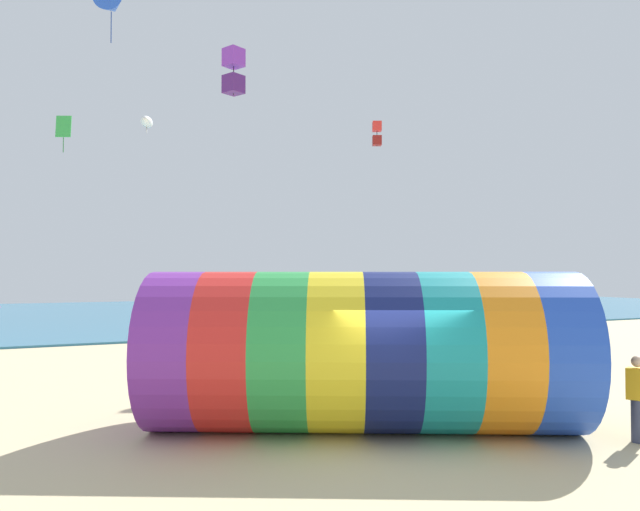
{
  "coord_description": "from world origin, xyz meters",
  "views": [
    {
      "loc": [
        -6.29,
        -10.17,
        3.18
      ],
      "look_at": [
        -0.14,
        2.81,
        3.57
      ],
      "focal_mm": 35.0,
      "sensor_mm": 36.0,
      "label": 1
    }
  ],
  "objects": [
    {
      "name": "kite_green_diamond",
      "position": [
        -5.0,
        15.7,
        8.8
      ],
      "size": [
        0.58,
        0.34,
        1.44
      ],
      "color": "green"
    },
    {
      "name": "bystander_near_water",
      "position": [
        6.66,
        13.38,
        0.85
      ],
      "size": [
        0.42,
        0.38,
        1.67
      ],
      "color": "#383D56",
      "rests_on": "ground"
    },
    {
      "name": "bystander_mid_beach",
      "position": [
        2.7,
        6.33,
        0.85
      ],
      "size": [
        0.3,
        0.4,
        1.67
      ],
      "color": "#726651",
      "rests_on": "ground"
    },
    {
      "name": "sea",
      "position": [
        0.0,
        38.82,
        0.05
      ],
      "size": [
        120.0,
        40.0,
        0.1
      ],
      "primitive_type": "cube",
      "color": "teal",
      "rests_on": "ground"
    },
    {
      "name": "kite_handler",
      "position": [
        4.12,
        -2.11,
        0.82
      ],
      "size": [
        0.34,
        0.42,
        1.62
      ],
      "color": "#383D56",
      "rests_on": "ground"
    },
    {
      "name": "kite_red_box",
      "position": [
        5.21,
        9.26,
        8.23
      ],
      "size": [
        0.43,
        0.43,
        0.93
      ],
      "color": "red"
    },
    {
      "name": "kite_purple_box",
      "position": [
        -0.99,
        6.74,
        8.91
      ],
      "size": [
        0.64,
        0.64,
        1.37
      ],
      "color": "purple"
    },
    {
      "name": "giant_inflatable_tube",
      "position": [
        -0.11,
        0.8,
        1.6
      ],
      "size": [
        9.01,
        6.72,
        3.19
      ],
      "color": "purple",
      "rests_on": "ground"
    },
    {
      "name": "ground_plane",
      "position": [
        0.0,
        0.0,
        0.0
      ],
      "size": [
        120.0,
        120.0,
        0.0
      ],
      "primitive_type": "plane",
      "color": "#CCBA8C"
    },
    {
      "name": "kite_white_parafoil",
      "position": [
        -1.52,
        17.66,
        9.8
      ],
      "size": [
        0.91,
        1.48,
        0.71
      ],
      "color": "white"
    },
    {
      "name": "kite_blue_delta",
      "position": [
        -3.97,
        9.76,
        11.47
      ],
      "size": [
        1.2,
        1.25,
        1.71
      ],
      "color": "blue"
    }
  ]
}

